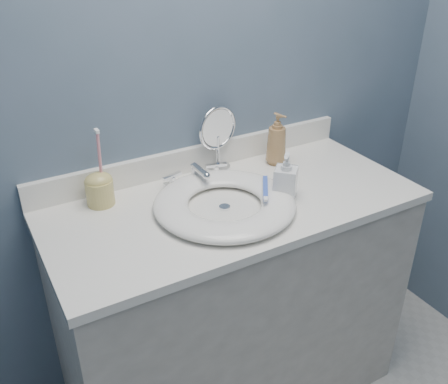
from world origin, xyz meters
TOP-DOWN VIEW (x-y plane):
  - back_wall at (0.00, 1.25)m, footprint 2.20×0.02m
  - vanity_cabinet at (0.00, 0.97)m, footprint 1.20×0.55m
  - countertop at (0.00, 0.97)m, footprint 1.22×0.57m
  - backsplash at (0.00, 1.24)m, footprint 1.22×0.02m
  - basin at (-0.05, 0.94)m, footprint 0.45×0.45m
  - drain at (-0.05, 0.94)m, footprint 0.04×0.04m
  - faucet at (-0.05, 1.14)m, footprint 0.25×0.13m
  - makeup_mirror at (0.07, 1.21)m, footprint 0.16×0.09m
  - soap_bottle_amber at (0.28, 1.14)m, footprint 0.09×0.09m
  - soap_bottle_clear at (0.16, 0.91)m, footprint 0.10×0.10m
  - toothbrush_holder at (-0.38, 1.17)m, footprint 0.09×0.09m
  - toothbrush_lying at (0.09, 0.92)m, footprint 0.11×0.15m

SIDE VIEW (x-z plane):
  - vanity_cabinet at x=0.00m, z-range 0.00..0.85m
  - countertop at x=0.00m, z-range 0.85..0.88m
  - drain at x=-0.05m, z-range 0.88..0.89m
  - basin at x=-0.05m, z-range 0.88..0.92m
  - faucet at x=-0.05m, z-range 0.87..0.95m
  - toothbrush_lying at x=0.09m, z-range 0.92..0.93m
  - backsplash at x=0.00m, z-range 0.88..0.97m
  - toothbrush_holder at x=-0.38m, z-range 0.81..1.07m
  - soap_bottle_clear at x=0.16m, z-range 0.88..1.04m
  - soap_bottle_amber at x=0.28m, z-range 0.88..1.07m
  - makeup_mirror at x=0.07m, z-range 0.89..1.13m
  - back_wall at x=0.00m, z-range 0.00..2.40m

